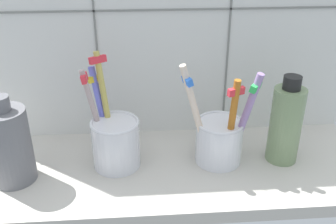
{
  "coord_description": "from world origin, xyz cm",
  "views": [
    {
      "loc": [
        -3.85,
        -49.16,
        36.58
      ],
      "look_at": [
        0.0,
        0.99,
        10.87
      ],
      "focal_mm": 41.06,
      "sensor_mm": 36.0,
      "label": 1
    }
  ],
  "objects": [
    {
      "name": "counter_slab",
      "position": [
        0.0,
        0.0,
        1.0
      ],
      "size": [
        64.0,
        22.0,
        2.0
      ],
      "primitive_type": "cube",
      "color": "#BCB7AD",
      "rests_on": "ground"
    },
    {
      "name": "ceramic_vase",
      "position": [
        -22.78,
        -1.5,
        7.82
      ],
      "size": [
        6.31,
        6.31,
        13.29
      ],
      "color": "slate",
      "rests_on": "counter_slab"
    },
    {
      "name": "soap_bottle",
      "position": [
        18.01,
        0.64,
        8.39
      ],
      "size": [
        4.83,
        4.83,
        14.1
      ],
      "color": "gray",
      "rests_on": "counter_slab"
    },
    {
      "name": "toothbrush_cup_right",
      "position": [
        7.95,
        0.79,
        6.25
      ],
      "size": [
        11.96,
        7.35,
        16.85
      ],
      "color": "silver",
      "rests_on": "counter_slab"
    },
    {
      "name": "toothbrush_cup_left",
      "position": [
        -8.11,
        1.18,
        6.44
      ],
      "size": [
        8.21,
        8.33,
        17.34
      ],
      "color": "silver",
      "rests_on": "counter_slab"
    },
    {
      "name": "tile_wall_back",
      "position": [
        0.0,
        12.0,
        22.5
      ],
      "size": [
        64.0,
        2.2,
        45.0
      ],
      "color": "silver",
      "rests_on": "ground"
    }
  ]
}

